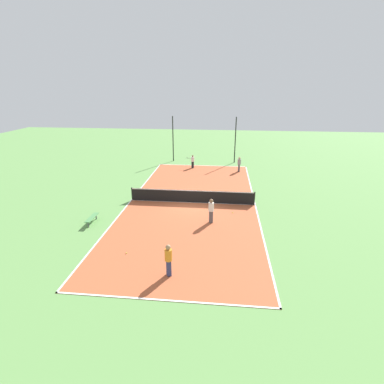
# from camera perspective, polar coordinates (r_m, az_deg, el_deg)

# --- Properties ---
(ground_plane) EXTENTS (80.00, 80.00, 0.00)m
(ground_plane) POSITION_cam_1_polar(r_m,az_deg,el_deg) (23.79, 0.00, -2.04)
(ground_plane) COLOR #60934C
(court_surface) EXTENTS (10.01, 23.06, 0.02)m
(court_surface) POSITION_cam_1_polar(r_m,az_deg,el_deg) (23.79, 0.00, -2.02)
(court_surface) COLOR #B75633
(court_surface) RESTS_ON ground_plane
(tennis_net) EXTENTS (9.81, 0.10, 1.07)m
(tennis_net) POSITION_cam_1_polar(r_m,az_deg,el_deg) (23.59, 0.00, -0.76)
(tennis_net) COLOR black
(tennis_net) RESTS_ON court_surface
(bench) EXTENTS (0.36, 1.58, 0.45)m
(bench) POSITION_cam_1_polar(r_m,az_deg,el_deg) (21.32, -18.52, -4.71)
(bench) COLOR #4C8C4C
(bench) RESTS_ON ground_plane
(player_far_white) EXTENTS (0.47, 0.47, 1.69)m
(player_far_white) POSITION_cam_1_polar(r_m,az_deg,el_deg) (20.10, 3.67, -3.29)
(player_far_white) COLOR #4C4C51
(player_far_white) RESTS_ON court_surface
(player_center_orange) EXTENTS (0.48, 0.48, 1.69)m
(player_center_orange) POSITION_cam_1_polar(r_m,az_deg,el_deg) (14.80, -4.51, -12.44)
(player_center_orange) COLOR navy
(player_center_orange) RESTS_ON court_surface
(player_baseline_gray) EXTENTS (0.39, 0.95, 1.60)m
(player_baseline_gray) POSITION_cam_1_polar(r_m,az_deg,el_deg) (32.37, 8.98, 5.44)
(player_baseline_gray) COLOR #4C4C51
(player_baseline_gray) RESTS_ON court_surface
(player_near_white) EXTENTS (0.94, 0.37, 1.45)m
(player_near_white) POSITION_cam_1_polar(r_m,az_deg,el_deg) (33.45, 0.11, 5.99)
(player_near_white) COLOR black
(player_near_white) RESTS_ON court_surface
(tennis_ball_near_net) EXTENTS (0.07, 0.07, 0.07)m
(tennis_ball_near_net) POSITION_cam_1_polar(r_m,az_deg,el_deg) (17.33, -12.38, -11.28)
(tennis_ball_near_net) COLOR #CCE033
(tennis_ball_near_net) RESTS_ON court_surface
(tennis_ball_left_sideline) EXTENTS (0.07, 0.07, 0.07)m
(tennis_ball_left_sideline) POSITION_cam_1_polar(r_m,az_deg,el_deg) (22.05, 7.78, -3.91)
(tennis_ball_left_sideline) COLOR #CCE033
(tennis_ball_left_sideline) RESTS_ON court_surface
(fence_post_back_left) EXTENTS (0.12, 0.12, 5.35)m
(fence_post_back_left) POSITION_cam_1_polar(r_m,az_deg,el_deg) (36.37, -3.64, 10.04)
(fence_post_back_left) COLOR black
(fence_post_back_left) RESTS_ON ground_plane
(fence_post_back_right) EXTENTS (0.12, 0.12, 5.35)m
(fence_post_back_right) POSITION_cam_1_polar(r_m,az_deg,el_deg) (35.90, 8.24, 9.74)
(fence_post_back_right) COLOR black
(fence_post_back_right) RESTS_ON ground_plane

